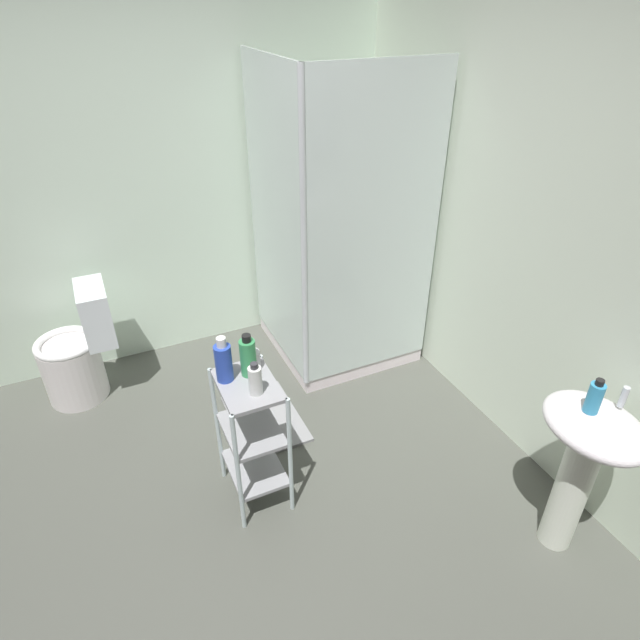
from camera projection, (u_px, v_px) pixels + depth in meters
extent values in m
cube|color=#4F524A|center=(216.00, 548.00, 2.57)|extent=(4.20, 4.20, 0.02)
cube|color=silver|center=(563.00, 243.00, 2.56)|extent=(4.20, 0.10, 2.50)
cube|color=white|center=(115.00, 184.00, 3.32)|extent=(0.10, 4.20, 2.50)
cube|color=white|center=(337.00, 337.00, 4.01)|extent=(0.90, 0.90, 0.10)
cube|color=silver|center=(275.00, 222.00, 3.32)|extent=(0.90, 0.02, 1.90)
cube|color=silver|center=(374.00, 236.00, 3.13)|extent=(0.02, 0.90, 1.90)
cylinder|color=silver|center=(304.00, 249.00, 2.97)|extent=(0.04, 0.04, 1.90)
cylinder|color=silver|center=(337.00, 331.00, 3.98)|extent=(0.08, 0.08, 0.00)
cylinder|color=white|center=(570.00, 491.00, 2.43)|extent=(0.15, 0.15, 0.68)
ellipsoid|color=white|center=(595.00, 426.00, 2.21)|extent=(0.46, 0.37, 0.13)
cylinder|color=silver|center=(624.00, 397.00, 2.19)|extent=(0.03, 0.03, 0.10)
cylinder|color=white|center=(74.00, 371.00, 3.42)|extent=(0.37, 0.37, 0.40)
torus|color=white|center=(65.00, 343.00, 3.30)|extent=(0.37, 0.37, 0.04)
cube|color=white|center=(96.00, 313.00, 3.29)|extent=(0.35, 0.17, 0.36)
cylinder|color=silver|center=(217.00, 426.00, 2.74)|extent=(0.02, 0.02, 0.74)
cylinder|color=silver|center=(239.00, 475.00, 2.47)|extent=(0.02, 0.02, 0.74)
cylinder|color=silver|center=(265.00, 412.00, 2.84)|extent=(0.02, 0.02, 0.74)
cylinder|color=silver|center=(290.00, 458.00, 2.56)|extent=(0.02, 0.02, 0.74)
cube|color=#99999E|center=(255.00, 468.00, 2.75)|extent=(0.36, 0.26, 0.02)
cube|color=#99999E|center=(251.00, 430.00, 2.61)|extent=(0.36, 0.26, 0.02)
cube|color=#99999E|center=(247.00, 385.00, 2.46)|extent=(0.36, 0.26, 0.02)
cylinder|color=#389ED1|center=(594.00, 398.00, 2.16)|extent=(0.06, 0.06, 0.14)
cylinder|color=black|center=(600.00, 382.00, 2.11)|extent=(0.03, 0.03, 0.03)
cylinder|color=#379354|center=(248.00, 358.00, 2.47)|extent=(0.08, 0.08, 0.19)
cylinder|color=black|center=(246.00, 338.00, 2.41)|extent=(0.04, 0.04, 0.03)
cylinder|color=white|center=(255.00, 381.00, 2.36)|extent=(0.06, 0.06, 0.14)
cylinder|color=#333338|center=(254.00, 366.00, 2.32)|extent=(0.03, 0.03, 0.03)
cylinder|color=#2848BA|center=(224.00, 363.00, 2.43)|extent=(0.08, 0.08, 0.19)
cylinder|color=white|center=(221.00, 342.00, 2.37)|extent=(0.04, 0.04, 0.05)
cylinder|color=silver|center=(252.00, 360.00, 2.53)|extent=(0.08, 0.08, 0.10)
cube|color=gray|center=(265.00, 418.00, 3.32)|extent=(0.60, 0.40, 0.02)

